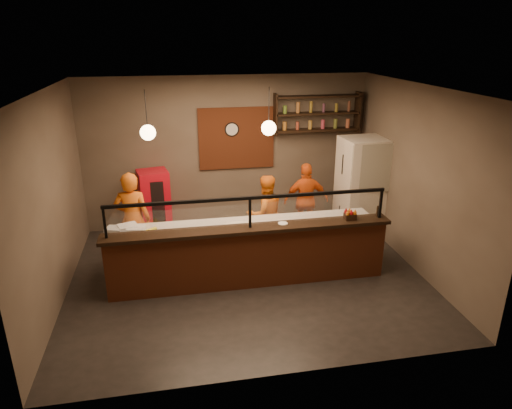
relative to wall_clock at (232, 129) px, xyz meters
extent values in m
plane|color=black|center=(-0.10, -2.46, -2.10)|extent=(6.00, 6.00, 0.00)
plane|color=#3A332C|center=(-0.10, -2.46, 1.10)|extent=(6.00, 6.00, 0.00)
plane|color=#685A4C|center=(-0.10, 0.04, -0.50)|extent=(6.00, 0.00, 6.00)
plane|color=#685A4C|center=(-3.10, -2.46, -0.50)|extent=(0.00, 5.00, 5.00)
plane|color=#685A4C|center=(2.90, -2.46, -0.50)|extent=(0.00, 5.00, 5.00)
plane|color=#685A4C|center=(-0.10, -4.96, -0.50)|extent=(6.00, 0.00, 6.00)
cube|color=brown|center=(0.10, 0.01, -0.20)|extent=(1.60, 0.04, 1.30)
cube|color=brown|center=(-0.10, -2.76, -1.60)|extent=(4.60, 0.25, 1.00)
cube|color=black|center=(-0.10, -2.76, -1.07)|extent=(4.70, 0.37, 0.06)
cube|color=gray|center=(-0.10, -2.26, -1.68)|extent=(4.60, 0.75, 0.85)
cube|color=silver|center=(-0.10, -2.26, -1.23)|extent=(4.60, 0.75, 0.05)
cube|color=white|center=(-0.10, -2.76, -0.79)|extent=(4.40, 0.02, 0.50)
cube|color=black|center=(-0.10, -2.76, -0.54)|extent=(4.50, 0.05, 0.05)
cube|color=black|center=(-2.32, -2.76, -0.79)|extent=(0.04, 0.04, 0.50)
cube|color=black|center=(-0.10, -2.76, -0.79)|extent=(0.04, 0.04, 0.50)
cube|color=black|center=(2.12, -2.76, -0.79)|extent=(0.04, 0.04, 0.50)
cube|color=black|center=(1.80, -0.14, -0.05)|extent=(1.80, 0.28, 0.04)
cube|color=black|center=(1.80, -0.14, 0.30)|extent=(1.80, 0.28, 0.04)
cube|color=black|center=(1.80, -0.14, 0.65)|extent=(1.80, 0.28, 0.04)
cube|color=black|center=(0.90, -0.14, 0.30)|extent=(0.04, 0.28, 0.85)
cube|color=black|center=(2.70, -0.14, 0.30)|extent=(0.04, 0.28, 0.85)
cylinder|color=black|center=(0.00, 0.00, 0.00)|extent=(0.30, 0.04, 0.30)
cylinder|color=black|center=(-1.60, -2.26, 0.80)|extent=(0.01, 0.01, 0.60)
sphere|color=#E7BF7F|center=(-1.60, -2.26, 0.45)|extent=(0.24, 0.24, 0.24)
cylinder|color=black|center=(0.30, -2.26, 0.80)|extent=(0.01, 0.01, 0.60)
sphere|color=#E7BF7F|center=(0.30, -2.26, 0.45)|extent=(0.24, 0.24, 0.24)
imported|color=orange|center=(-2.02, -1.62, -1.23)|extent=(0.69, 0.50, 1.75)
imported|color=orange|center=(0.41, -1.51, -1.34)|extent=(0.84, 0.72, 1.53)
imported|color=#E25615|center=(1.37, -0.99, -1.32)|extent=(0.94, 0.44, 1.56)
cube|color=beige|center=(2.50, -1.09, -1.08)|extent=(0.90, 0.85, 2.05)
cube|color=red|center=(-1.68, -0.31, -1.41)|extent=(0.69, 0.65, 1.38)
cylinder|color=#F3EACE|center=(-0.24, -2.39, -1.19)|extent=(0.71, 0.71, 0.01)
cube|color=silver|center=(-2.25, -2.32, -1.13)|extent=(0.33, 0.30, 0.14)
cube|color=white|center=(-2.05, -2.28, -1.12)|extent=(0.37, 0.33, 0.15)
cube|color=white|center=(-1.91, -2.39, -1.13)|extent=(0.32, 0.27, 0.14)
cylinder|color=yellow|center=(-1.75, -2.33, -1.17)|extent=(0.32, 0.26, 0.06)
cube|color=black|center=(1.60, -2.74, -0.99)|extent=(0.19, 0.15, 0.10)
cylinder|color=black|center=(2.10, -2.72, -0.94)|extent=(0.05, 0.05, 0.19)
cylinder|color=silver|center=(0.45, -2.72, -1.03)|extent=(0.21, 0.21, 0.01)
camera|label=1|loc=(-1.25, -9.39, 1.88)|focal=32.00mm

